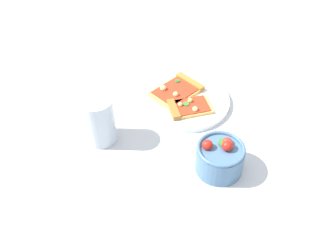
# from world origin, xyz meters

# --- Properties ---
(ground_plane) EXTENTS (2.40, 2.40, 0.00)m
(ground_plane) POSITION_xyz_m (0.00, 0.00, 0.00)
(ground_plane) COLOR silver
(ground_plane) RESTS_ON ground
(plate) EXTENTS (0.24, 0.24, 0.01)m
(plate) POSITION_xyz_m (0.01, 0.00, 0.01)
(plate) COLOR white
(plate) RESTS_ON ground_plane
(pizza_slice_near) EXTENTS (0.16, 0.16, 0.02)m
(pizza_slice_near) POSITION_xyz_m (0.04, 0.02, 0.02)
(pizza_slice_near) COLOR #E5B256
(pizza_slice_near) RESTS_ON plate
(pizza_slice_far) EXTENTS (0.10, 0.13, 0.02)m
(pizza_slice_far) POSITION_xyz_m (-0.03, -0.00, 0.02)
(pizza_slice_far) COLOR #E5B256
(pizza_slice_far) RESTS_ON plate
(salad_bowl) EXTENTS (0.11, 0.11, 0.09)m
(salad_bowl) POSITION_xyz_m (-0.22, -0.08, 0.04)
(salad_bowl) COLOR #4C7299
(salad_bowl) RESTS_ON ground_plane
(soda_glass) EXTENTS (0.08, 0.08, 0.12)m
(soda_glass) POSITION_xyz_m (-0.14, 0.21, 0.06)
(soda_glass) COLOR silver
(soda_glass) RESTS_ON ground_plane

